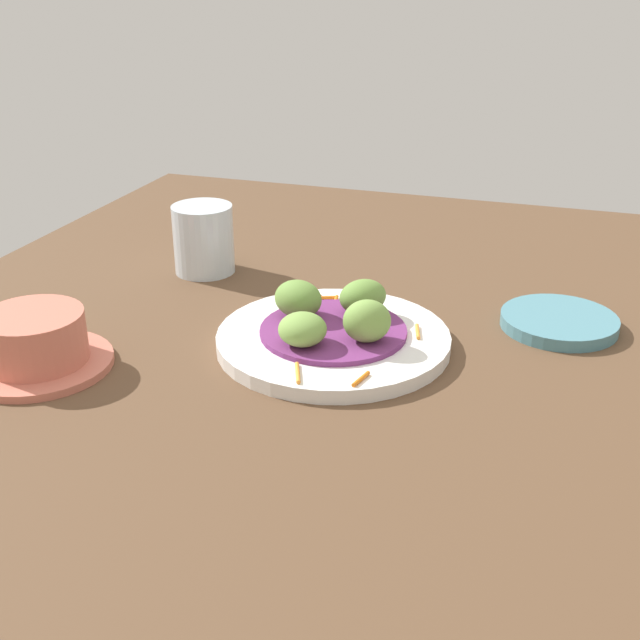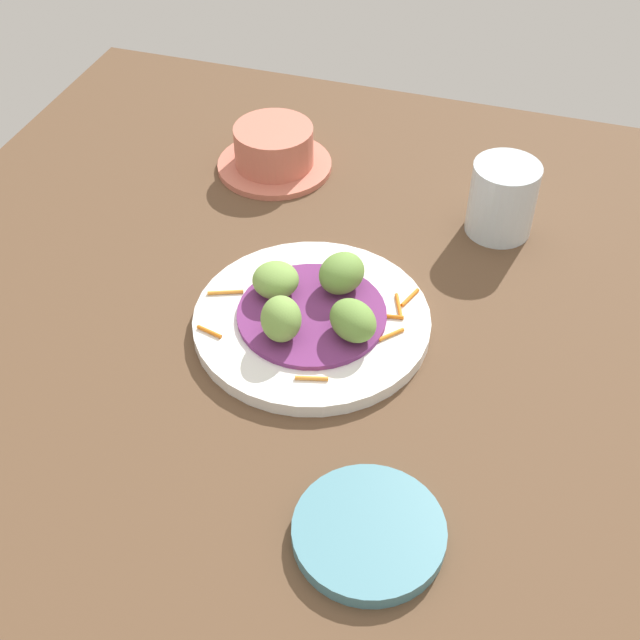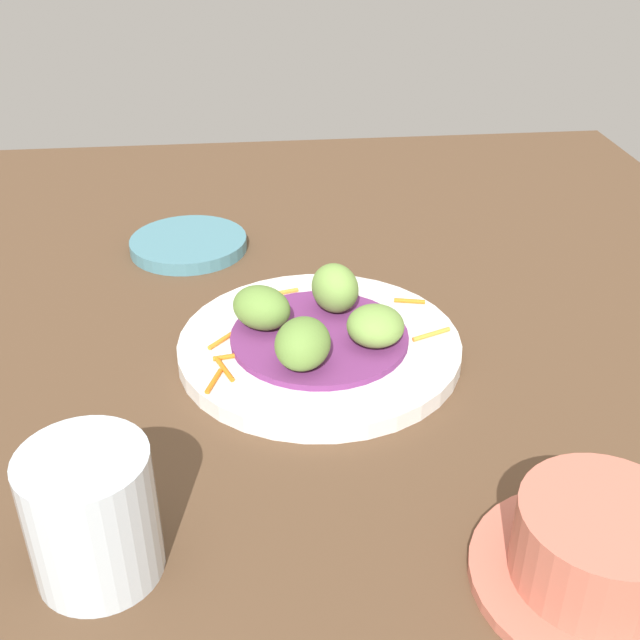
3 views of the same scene
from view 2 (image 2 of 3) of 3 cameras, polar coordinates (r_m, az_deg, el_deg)
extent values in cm
cube|color=brown|center=(83.86, 1.74, -3.47)|extent=(110.00, 110.00, 2.00)
cylinder|color=white|center=(86.31, -0.56, -0.08)|extent=(24.52, 24.52, 1.50)
cylinder|color=#702D6B|center=(85.59, -0.57, 0.42)|extent=(15.39, 15.39, 0.57)
cylinder|color=orange|center=(88.72, -6.47, 1.89)|extent=(3.65, 1.78, 0.40)
cylinder|color=orange|center=(83.85, 4.87, -1.00)|extent=(2.29, 2.47, 0.40)
cylinder|color=orange|center=(79.48, -0.58, -3.99)|extent=(3.17, 1.19, 0.40)
cylinder|color=orange|center=(84.58, -7.56, -0.79)|extent=(2.91, 1.06, 0.40)
cylinder|color=orange|center=(86.98, 5.39, 0.97)|extent=(1.67, 3.45, 0.40)
cylinder|color=orange|center=(88.07, 6.16, 1.54)|extent=(1.41, 3.03, 0.40)
cylinder|color=orange|center=(85.74, 5.09, 0.22)|extent=(1.98, 0.72, 0.40)
ellipsoid|color=olive|center=(81.92, 2.04, 0.02)|extent=(6.84, 6.69, 3.72)
ellipsoid|color=olive|center=(86.89, 1.49, 3.22)|extent=(5.90, 6.48, 4.00)
ellipsoid|color=#759E47|center=(86.72, -3.05, 2.75)|extent=(4.94, 4.96, 3.27)
ellipsoid|color=#759E47|center=(81.25, -2.78, -0.13)|extent=(5.52, 5.98, 4.39)
cylinder|color=teal|center=(70.65, 3.35, -14.26)|extent=(12.74, 12.74, 1.40)
cylinder|color=#C66B56|center=(109.79, -3.11, 10.50)|extent=(14.73, 14.73, 0.80)
cylinder|color=#C66B56|center=(108.23, -3.17, 11.79)|extent=(10.07, 10.07, 5.02)
cylinder|color=silver|center=(98.93, 12.34, 8.09)|extent=(7.71, 7.71, 8.77)
camera|label=1|loc=(1.02, -51.53, 15.40)|focal=45.32mm
camera|label=3|loc=(1.19, 12.64, 32.00)|focal=44.14mm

